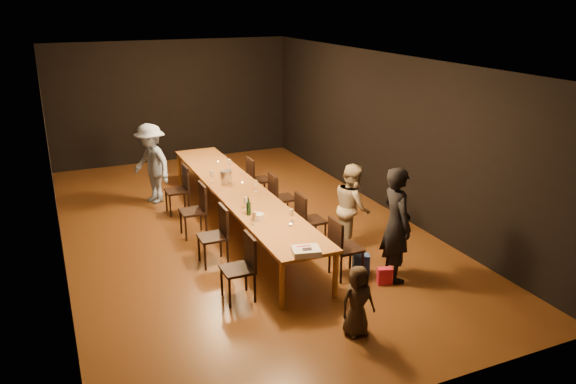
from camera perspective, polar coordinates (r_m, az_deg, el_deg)
name	(u,v)px	position (r m, az deg, el deg)	size (l,w,h in m)	color
ground	(240,228)	(10.27, -4.92, -3.64)	(10.00, 10.00, 0.00)	#4B2512
room_shell	(236,115)	(9.66, -5.27, 7.79)	(6.04, 10.04, 3.02)	black
table	(239,191)	(10.02, -5.03, 0.06)	(0.90, 6.00, 0.75)	#9A572C
chair_right_0	(346,247)	(8.39, 5.95, -5.62)	(0.42, 0.42, 0.93)	black
chair_right_1	(311,220)	(9.36, 2.34, -2.82)	(0.42, 0.42, 0.93)	black
chair_right_2	(283,197)	(10.38, -0.56, -0.55)	(0.42, 0.42, 0.93)	black
chair_right_3	(259,179)	(11.44, -2.93, 1.31)	(0.42, 0.42, 0.93)	black
chair_left_0	(238,269)	(7.76, -5.15, -7.75)	(0.42, 0.42, 0.93)	black
chair_left_1	(212,236)	(8.80, -7.68, -4.47)	(0.42, 0.42, 0.93)	black
chair_left_2	(193,211)	(9.88, -9.66, -1.89)	(0.42, 0.42, 0.93)	black
chair_left_3	(177,190)	(10.98, -11.24, 0.19)	(0.42, 0.42, 0.93)	black
woman_birthday	(396,224)	(8.27, 10.95, -3.26)	(0.63, 0.41, 1.73)	black
woman_tan	(352,207)	(9.23, 6.53, -1.52)	(0.71, 0.55, 1.46)	tan
man_blue	(151,164)	(11.59, -13.70, 2.81)	(1.05, 0.60, 1.62)	#839ECB
child	(358,301)	(7.04, 7.09, -10.92)	(0.45, 0.29, 0.92)	#382B1F
gift_bag_red	(385,276)	(8.39, 9.79, -8.41)	(0.21, 0.12, 0.25)	#B91B3A
gift_bag_blue	(361,264)	(8.63, 7.42, -7.27)	(0.24, 0.16, 0.31)	#234598
birthday_cake	(306,251)	(7.47, 1.85, -6.02)	(0.42, 0.37, 0.09)	white
plate_stack	(258,217)	(8.58, -3.06, -2.54)	(0.18, 0.18, 0.10)	white
champagne_bottle	(249,205)	(8.75, -4.03, -1.37)	(0.07, 0.07, 0.31)	black
ice_bucket	(226,177)	(10.32, -6.32, 1.55)	(0.21, 0.21, 0.23)	silver
wineglass_0	(255,218)	(8.39, -3.42, -2.67)	(0.06, 0.06, 0.21)	beige
wineglass_1	(291,216)	(8.47, 0.35, -2.42)	(0.06, 0.06, 0.21)	beige
wineglass_2	(246,203)	(9.00, -4.30, -1.14)	(0.06, 0.06, 0.21)	silver
wineglass_3	(256,186)	(9.81, -3.29, 0.61)	(0.06, 0.06, 0.21)	beige
wineglass_4	(212,176)	(10.43, -7.74, 1.60)	(0.06, 0.06, 0.21)	silver
wineglass_5	(229,164)	(11.14, -5.99, 2.82)	(0.06, 0.06, 0.21)	silver
tealight_near	(290,225)	(8.36, 0.25, -3.36)	(0.05, 0.05, 0.03)	#B2B7B2
tealight_mid	(242,183)	(10.25, -4.66, 0.89)	(0.05, 0.05, 0.03)	#B2B7B2
tealight_far	(218,162)	(11.62, -7.13, 3.03)	(0.05, 0.05, 0.03)	#B2B7B2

